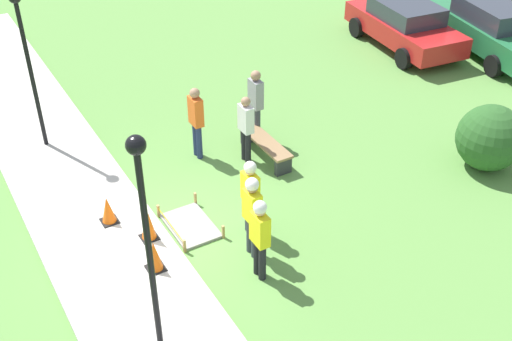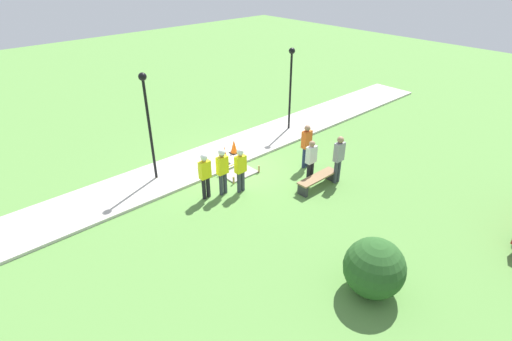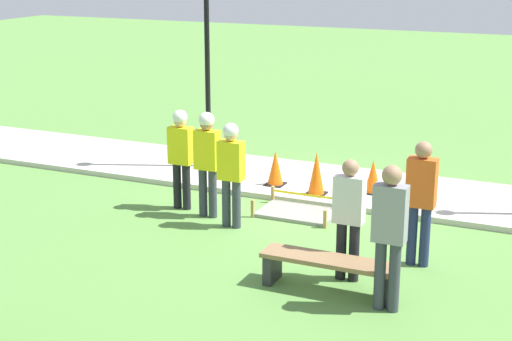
{
  "view_description": "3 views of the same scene",
  "coord_description": "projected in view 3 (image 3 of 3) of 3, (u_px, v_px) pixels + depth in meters",
  "views": [
    {
      "loc": [
        9.41,
        -3.46,
        8.35
      ],
      "look_at": [
        0.19,
        1.94,
        1.03
      ],
      "focal_mm": 45.0,
      "sensor_mm": 36.0,
      "label": 1
    },
    {
      "loc": [
        8.53,
        10.9,
        7.63
      ],
      "look_at": [
        0.45,
        1.99,
        0.94
      ],
      "focal_mm": 28.0,
      "sensor_mm": 36.0,
      "label": 2
    },
    {
      "loc": [
        -4.5,
        12.12,
        4.31
      ],
      "look_at": [
        0.07,
        1.99,
        1.14
      ],
      "focal_mm": 55.0,
      "sensor_mm": 36.0,
      "label": 3
    }
  ],
  "objects": [
    {
      "name": "worker_assistant",
      "position": [
        181.0,
        151.0,
        13.17
      ],
      "size": [
        0.4,
        0.25,
        1.72
      ],
      "color": "black",
      "rests_on": "ground_plane"
    },
    {
      "name": "worker_supervisor",
      "position": [
        231.0,
        166.0,
        12.29
      ],
      "size": [
        0.4,
        0.25,
        1.7
      ],
      "color": "#383D47",
      "rests_on": "ground_plane"
    },
    {
      "name": "lamppost_near",
      "position": [
        207.0,
        35.0,
        14.96
      ],
      "size": [
        0.28,
        0.28,
        3.98
      ],
      "color": "black",
      "rests_on": "sidewalk"
    },
    {
      "name": "traffic_cone_far_patch",
      "position": [
        316.0,
        173.0,
        13.77
      ],
      "size": [
        0.34,
        0.34,
        0.78
      ],
      "color": "black",
      "rests_on": "sidewalk"
    },
    {
      "name": "wet_concrete_patch",
      "position": [
        298.0,
        213.0,
        13.12
      ],
      "size": [
        1.32,
        0.9,
        0.3
      ],
      "color": "gray",
      "rests_on": "ground_plane"
    },
    {
      "name": "sidewalk",
      "position": [
        330.0,
        185.0,
        14.62
      ],
      "size": [
        28.0,
        2.39,
        0.1
      ],
      "color": "#BCB7AD",
      "rests_on": "ground_plane"
    },
    {
      "name": "bystander_in_orange_shirt",
      "position": [
        421.0,
        196.0,
        10.77
      ],
      "size": [
        0.4,
        0.24,
        1.79
      ],
      "color": "navy",
      "rests_on": "ground_plane"
    },
    {
      "name": "ground_plane",
      "position": [
        307.0,
        206.0,
        13.58
      ],
      "size": [
        60.0,
        60.0,
        0.0
      ],
      "primitive_type": "plane",
      "color": "#5B8E42"
    },
    {
      "name": "worker_trainee",
      "position": [
        207.0,
        155.0,
        12.75
      ],
      "size": [
        0.4,
        0.26,
        1.77
      ],
      "color": "#383D47",
      "rests_on": "ground_plane"
    },
    {
      "name": "bystander_in_white_shirt",
      "position": [
        389.0,
        229.0,
        9.4
      ],
      "size": [
        0.4,
        0.24,
        1.85
      ],
      "color": "#383D47",
      "rests_on": "ground_plane"
    },
    {
      "name": "traffic_cone_near_patch",
      "position": [
        373.0,
        177.0,
        13.89
      ],
      "size": [
        0.34,
        0.34,
        0.6
      ],
      "color": "black",
      "rests_on": "sidewalk"
    },
    {
      "name": "traffic_cone_sidewalk_edge",
      "position": [
        275.0,
        168.0,
        14.35
      ],
      "size": [
        0.34,
        0.34,
        0.65
      ],
      "color": "black",
      "rests_on": "sidewalk"
    },
    {
      "name": "bystander_in_gray_shirt",
      "position": [
        349.0,
        213.0,
        10.31
      ],
      "size": [
        0.4,
        0.22,
        1.67
      ],
      "color": "black",
      "rests_on": "ground_plane"
    },
    {
      "name": "park_bench",
      "position": [
        329.0,
        268.0,
        10.12
      ],
      "size": [
        1.78,
        0.44,
        0.46
      ],
      "color": "#2D2D33",
      "rests_on": "ground_plane"
    }
  ]
}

